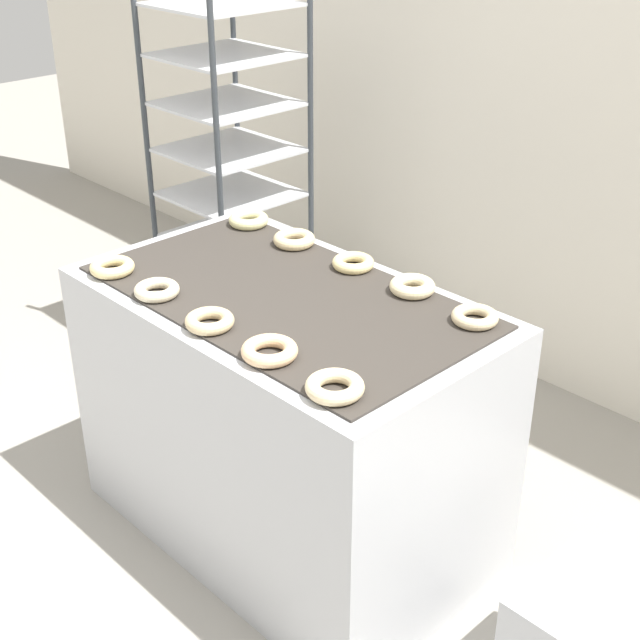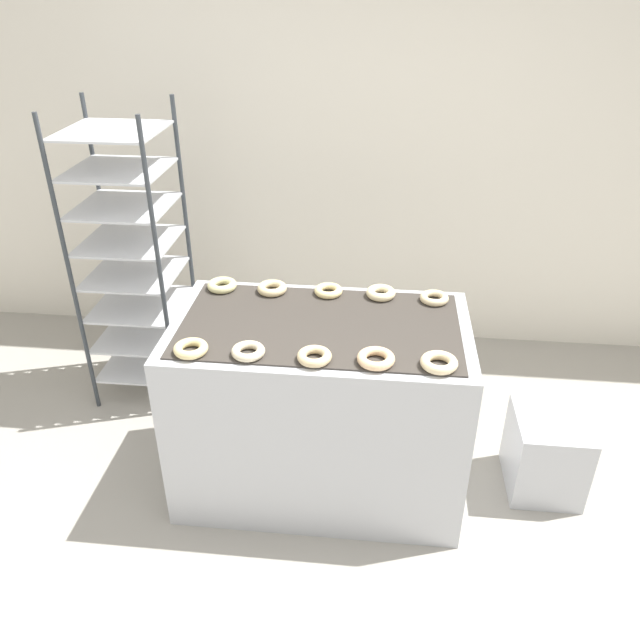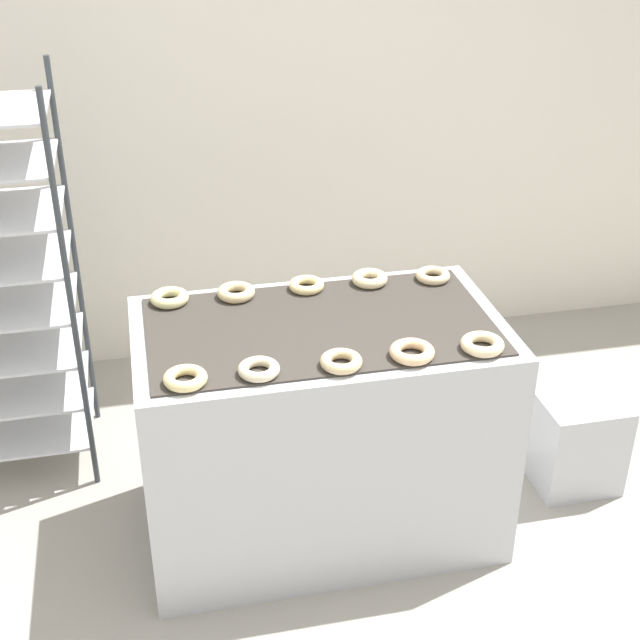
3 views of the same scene
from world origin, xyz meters
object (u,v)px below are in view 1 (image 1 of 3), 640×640
at_px(donut_far_rightmost, 475,317).
at_px(donut_far_left, 294,239).
at_px(fryer_machine, 287,419).
at_px(donut_near_right, 270,351).
at_px(donut_near_leftmost, 112,267).
at_px(donut_far_leftmost, 249,220).
at_px(donut_near_left, 157,290).
at_px(donut_near_rightmost, 335,387).
at_px(donut_far_center, 353,263).
at_px(baking_rack_cart, 230,172).
at_px(donut_far_right, 412,286).
at_px(donut_near_center, 210,321).

bearing_deg(donut_far_rightmost, donut_far_left, 178.89).
distance_m(fryer_machine, donut_near_right, 0.60).
distance_m(donut_near_leftmost, donut_near_right, 0.75).
height_order(donut_far_leftmost, donut_far_left, same).
bearing_deg(donut_near_left, donut_far_rightmost, 35.28).
height_order(donut_near_rightmost, donut_far_leftmost, same).
relative_size(donut_near_rightmost, donut_far_center, 1.10).
bearing_deg(donut_near_rightmost, donut_far_left, 143.40).
bearing_deg(fryer_machine, donut_near_left, -133.32).
height_order(baking_rack_cart, donut_far_right, baking_rack_cart).
bearing_deg(donut_near_leftmost, donut_far_right, 37.09).
bearing_deg(baking_rack_cart, donut_far_right, -16.50).
bearing_deg(donut_near_leftmost, donut_far_center, 48.49).
relative_size(donut_near_right, donut_far_center, 1.12).
distance_m(fryer_machine, baking_rack_cart, 1.38).
relative_size(donut_far_leftmost, donut_far_left, 1.00).
xyz_separation_m(donut_near_leftmost, donut_near_center, (0.50, -0.00, -0.00)).
distance_m(donut_near_right, donut_far_rightmost, 0.60).
relative_size(fryer_machine, donut_far_rightmost, 9.88).
relative_size(donut_near_right, donut_near_rightmost, 1.02).
xyz_separation_m(donut_near_rightmost, donut_far_rightmost, (0.01, 0.55, -0.00)).
distance_m(donut_near_rightmost, donut_far_right, 0.62).
distance_m(fryer_machine, donut_near_leftmost, 0.74).
xyz_separation_m(donut_near_left, donut_near_center, (0.27, -0.01, 0.00)).
xyz_separation_m(donut_far_right, donut_far_rightmost, (0.25, -0.02, -0.00)).
relative_size(donut_near_left, donut_far_leftmost, 0.96).
xyz_separation_m(donut_near_leftmost, donut_near_rightmost, (0.99, 0.00, 0.00)).
bearing_deg(donut_far_center, donut_far_left, -178.56).
relative_size(baking_rack_cart, donut_far_left, 11.82).
distance_m(donut_near_right, donut_far_right, 0.57).
relative_size(donut_near_left, donut_far_rightmost, 1.02).
bearing_deg(donut_near_center, donut_far_leftmost, 131.86).
relative_size(donut_near_leftmost, donut_near_center, 1.01).
height_order(donut_near_rightmost, donut_far_rightmost, donut_near_rightmost).
height_order(baking_rack_cart, donut_near_rightmost, baking_rack_cart).
bearing_deg(donut_far_leftmost, donut_far_left, -1.47).
xyz_separation_m(baking_rack_cart, donut_near_right, (1.37, -0.97, 0.06)).
height_order(donut_near_right, donut_far_left, donut_far_left).
relative_size(donut_near_left, donut_near_right, 0.90).
height_order(baking_rack_cart, donut_far_rightmost, baking_rack_cart).
xyz_separation_m(fryer_machine, donut_near_rightmost, (0.50, -0.28, 0.47)).
relative_size(donut_near_leftmost, donut_far_rightmost, 1.05).
relative_size(donut_far_right, donut_far_rightmost, 1.04).
height_order(baking_rack_cart, donut_far_center, baking_rack_cart).
height_order(donut_near_left, donut_far_left, donut_far_left).
xyz_separation_m(donut_near_right, donut_far_center, (-0.24, 0.57, -0.00)).
distance_m(donut_near_left, donut_near_center, 0.27).
distance_m(donut_near_leftmost, donut_near_rightmost, 0.99).
distance_m(donut_near_rightmost, donut_far_left, 0.94).
distance_m(donut_near_rightmost, donut_far_center, 0.75).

